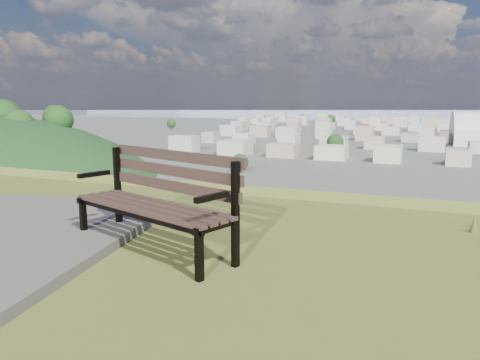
% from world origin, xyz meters
% --- Properties ---
extents(park_bench, '(1.70, 1.02, 0.85)m').
position_xyz_m(park_bench, '(-0.17, 1.60, 25.48)').
color(park_bench, '#443027').
rests_on(park_bench, hilltop_mesa).
extents(city_blocks, '(395.00, 361.00, 7.00)m').
position_xyz_m(city_blocks, '(0.00, 394.44, 3.50)').
color(city_blocks, beige).
rests_on(city_blocks, ground).
extents(city_trees, '(406.52, 387.20, 9.98)m').
position_xyz_m(city_trees, '(-26.39, 319.00, 4.83)').
color(city_trees, '#38271C').
rests_on(city_trees, ground).
extents(bay_water, '(2400.00, 700.00, 0.12)m').
position_xyz_m(bay_water, '(0.00, 900.00, 0.00)').
color(bay_water, '#9AAEC4').
rests_on(bay_water, ground).
extents(far_hills, '(2050.00, 340.00, 60.00)m').
position_xyz_m(far_hills, '(-60.92, 1402.93, 25.47)').
color(far_hills, '#888FA8').
rests_on(far_hills, ground).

